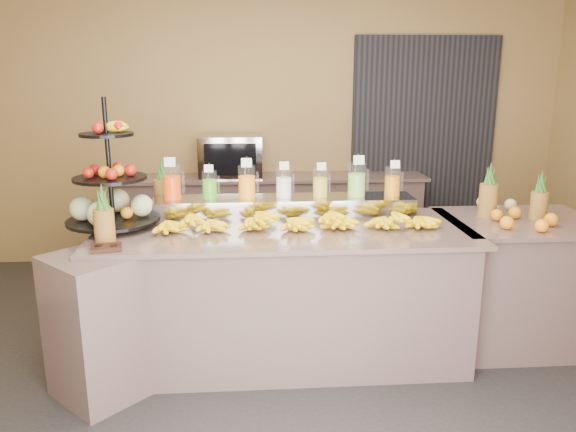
{
  "coord_description": "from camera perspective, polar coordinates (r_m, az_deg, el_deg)",
  "views": [
    {
      "loc": [
        -0.24,
        -3.3,
        1.95
      ],
      "look_at": [
        0.03,
        0.3,
        1.01
      ],
      "focal_mm": 35.0,
      "sensor_mm": 36.0,
      "label": 1
    }
  ],
  "objects": [
    {
      "name": "pineapple_left_b",
      "position": [
        4.24,
        -12.57,
        2.36
      ],
      "size": [
        0.13,
        0.13,
        0.41
      ],
      "rotation": [
        0.0,
        0.0,
        -0.24
      ],
      "color": "brown",
      "rests_on": "buffet_counter"
    },
    {
      "name": "juice_pitcher_milk",
      "position": [
        3.97,
        -0.43,
        3.21
      ],
      "size": [
        0.11,
        0.12,
        0.27
      ],
      "color": "silver",
      "rests_on": "pitcher_tray"
    },
    {
      "name": "juice_pitcher_orange_c",
      "position": [
        4.09,
        10.55,
        3.32
      ],
      "size": [
        0.11,
        0.12,
        0.27
      ],
      "color": "silver",
      "rests_on": "pitcher_tray"
    },
    {
      "name": "fruit_stand",
      "position": [
        3.9,
        -16.94,
        2.05
      ],
      "size": [
        0.7,
        0.7,
        0.86
      ],
      "rotation": [
        0.0,
        0.0,
        0.16
      ],
      "color": "black",
      "rests_on": "buffet_counter"
    },
    {
      "name": "room_envelope",
      "position": [
        4.11,
        1.8,
        13.48
      ],
      "size": [
        6.04,
        5.02,
        2.82
      ],
      "color": "olive",
      "rests_on": "ground"
    },
    {
      "name": "juice_pitcher_lime",
      "position": [
        4.03,
        6.98,
        3.48
      ],
      "size": [
        0.13,
        0.13,
        0.31
      ],
      "color": "silver",
      "rests_on": "pitcher_tray"
    },
    {
      "name": "right_counter",
      "position": [
        4.43,
        22.16,
        -6.14
      ],
      "size": [
        1.08,
        0.88,
        0.93
      ],
      "color": "gray",
      "rests_on": "ground"
    },
    {
      "name": "right_fruit_pile",
      "position": [
        4.21,
        22.19,
        0.46
      ],
      "size": [
        0.45,
        0.43,
        0.24
      ],
      "color": "brown",
      "rests_on": "right_counter"
    },
    {
      "name": "pineapple_left_a",
      "position": [
        3.58,
        -18.19,
        -0.54
      ],
      "size": [
        0.12,
        0.12,
        0.37
      ],
      "rotation": [
        0.0,
        0.0,
        -0.35
      ],
      "color": "brown",
      "rests_on": "buffet_counter"
    },
    {
      "name": "juice_pitcher_green",
      "position": [
        3.97,
        -7.95,
        3.0
      ],
      "size": [
        0.11,
        0.11,
        0.26
      ],
      "color": "silver",
      "rests_on": "pitcher_tray"
    },
    {
      "name": "juice_pitcher_orange_b",
      "position": [
        3.96,
        -4.2,
        3.29
      ],
      "size": [
        0.12,
        0.13,
        0.3
      ],
      "color": "silver",
      "rests_on": "pitcher_tray"
    },
    {
      "name": "ground",
      "position": [
        3.84,
        -0.07,
        -15.98
      ],
      "size": [
        6.0,
        6.0,
        0.0
      ],
      "primitive_type": "plane",
      "color": "black",
      "rests_on": "ground"
    },
    {
      "name": "pitcher_tray",
      "position": [
        4.0,
        -0.43,
        0.87
      ],
      "size": [
        1.85,
        0.3,
        0.15
      ],
      "primitive_type": "cube",
      "color": "gray",
      "rests_on": "buffet_counter"
    },
    {
      "name": "banana_heap",
      "position": [
        3.73,
        0.86,
        -0.28
      ],
      "size": [
        1.93,
        0.17,
        0.16
      ],
      "color": "yellow",
      "rests_on": "buffet_counter"
    },
    {
      "name": "buffet_counter",
      "position": [
        3.86,
        -2.07,
        -8.1
      ],
      "size": [
        2.75,
        1.25,
        0.93
      ],
      "color": "gray",
      "rests_on": "ground"
    },
    {
      "name": "back_ledge",
      "position": [
        5.75,
        -1.67,
        -0.45
      ],
      "size": [
        3.1,
        0.55,
        0.93
      ],
      "color": "gray",
      "rests_on": "ground"
    },
    {
      "name": "condiment_caddy",
      "position": [
        3.46,
        -17.98,
        -3.1
      ],
      "size": [
        0.2,
        0.17,
        0.03
      ],
      "primitive_type": "cube",
      "rotation": [
        0.0,
        0.0,
        0.22
      ],
      "color": "black",
      "rests_on": "buffet_counter"
    },
    {
      "name": "juice_pitcher_lemon",
      "position": [
        3.99,
        3.3,
        3.22
      ],
      "size": [
        0.11,
        0.11,
        0.26
      ],
      "color": "silver",
      "rests_on": "pitcher_tray"
    },
    {
      "name": "juice_pitcher_orange_a",
      "position": [
        3.99,
        -11.7,
        3.18
      ],
      "size": [
        0.13,
        0.13,
        0.31
      ],
      "color": "silver",
      "rests_on": "pitcher_tray"
    },
    {
      "name": "oven_warmer",
      "position": [
        5.61,
        -5.82,
        6.08
      ],
      "size": [
        0.62,
        0.44,
        0.41
      ],
      "primitive_type": "cube",
      "rotation": [
        0.0,
        0.0,
        -0.01
      ],
      "color": "gray",
      "rests_on": "back_ledge"
    }
  ]
}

